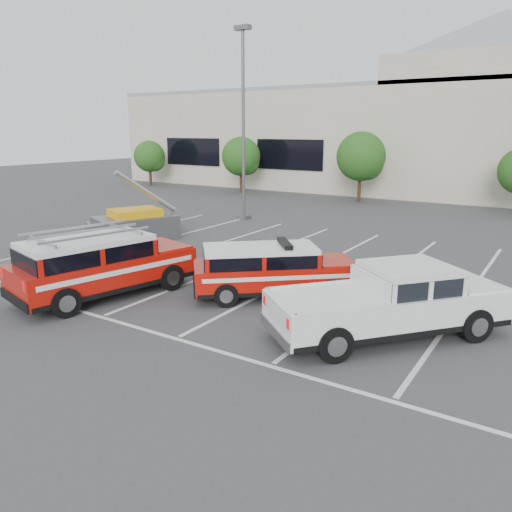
{
  "coord_description": "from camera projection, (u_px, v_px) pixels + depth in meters",
  "views": [
    {
      "loc": [
        7.76,
        -11.31,
        4.97
      ],
      "look_at": [
        -0.55,
        1.66,
        1.05
      ],
      "focal_mm": 35.0,
      "sensor_mm": 36.0,
      "label": 1
    }
  ],
  "objects": [
    {
      "name": "ground",
      "position": [
        241.0,
        305.0,
        14.51
      ],
      "size": [
        120.0,
        120.0,
        0.0
      ],
      "primitive_type": "plane",
      "color": "#3B3B3D",
      "rests_on": "ground"
    },
    {
      "name": "stall_markings",
      "position": [
        311.0,
        270.0,
        18.18
      ],
      "size": [
        23.0,
        15.0,
        0.01
      ],
      "primitive_type": "cube",
      "color": "silver",
      "rests_on": "ground"
    },
    {
      "name": "convention_building",
      "position": [
        470.0,
        133.0,
        39.26
      ],
      "size": [
        60.0,
        16.99,
        13.2
      ],
      "color": "beige",
      "rests_on": "ground"
    },
    {
      "name": "tree_far_left",
      "position": [
        151.0,
        157.0,
        44.91
      ],
      "size": [
        2.77,
        2.77,
        3.99
      ],
      "color": "#3F2B19",
      "rests_on": "ground"
    },
    {
      "name": "tree_left",
      "position": [
        242.0,
        158.0,
        39.61
      ],
      "size": [
        3.07,
        3.07,
        4.42
      ],
      "color": "#3F2B19",
      "rests_on": "ground"
    },
    {
      "name": "tree_mid_left",
      "position": [
        362.0,
        158.0,
        34.32
      ],
      "size": [
        3.37,
        3.37,
        4.85
      ],
      "color": "#3F2B19",
      "rests_on": "ground"
    },
    {
      "name": "light_pole_left",
      "position": [
        243.0,
        125.0,
        27.21
      ],
      "size": [
        0.9,
        0.6,
        10.24
      ],
      "color": "#59595E",
      "rests_on": "ground"
    },
    {
      "name": "fire_chief_suv",
      "position": [
        271.0,
        274.0,
        15.2
      ],
      "size": [
        4.82,
        4.49,
        1.7
      ],
      "rotation": [
        0.0,
        0.0,
        -0.86
      ],
      "color": "#A91008",
      "rests_on": "ground"
    },
    {
      "name": "white_pickup",
      "position": [
        389.0,
        308.0,
        12.22
      ],
      "size": [
        5.28,
        5.72,
        1.78
      ],
      "rotation": [
        0.0,
        0.0,
        -0.7
      ],
      "color": "silver",
      "rests_on": "ground"
    },
    {
      "name": "ladder_suv",
      "position": [
        102.0,
        269.0,
        15.15
      ],
      "size": [
        3.3,
        5.7,
        2.11
      ],
      "rotation": [
        0.0,
        0.0,
        -0.24
      ],
      "color": "#A91008",
      "rests_on": "ground"
    },
    {
      "name": "utility_rig",
      "position": [
        133.0,
        225.0,
        23.15
      ],
      "size": [
        4.29,
        4.11,
        3.22
      ],
      "rotation": [
        0.0,
        0.0,
        -0.4
      ],
      "color": "#59595E",
      "rests_on": "ground"
    }
  ]
}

